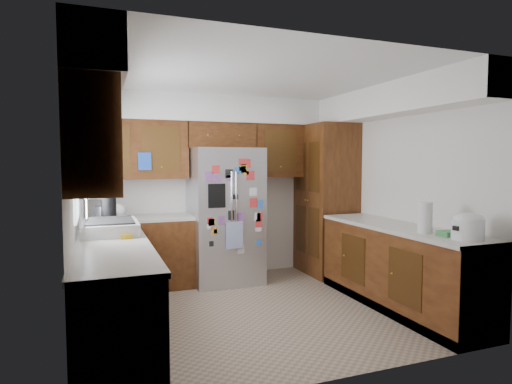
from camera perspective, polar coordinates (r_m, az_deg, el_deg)
floor at (r=4.84m, az=0.14°, el=-15.49°), size 3.60×3.60×0.00m
room_shell at (r=4.88m, az=-2.55°, el=6.43°), size 3.64×3.24×2.52m
left_counter_run at (r=4.46m, az=-16.91°, el=-11.59°), size 1.36×3.20×0.92m
right_counter_run at (r=5.05m, az=18.55°, el=-9.89°), size 0.63×2.25×0.92m
pantry at (r=6.27m, az=9.28°, el=-0.99°), size 0.60×0.90×2.15m
fridge at (r=5.75m, az=-4.11°, el=-3.15°), size 0.90×0.79×1.80m
bridge_cabinet at (r=5.93m, az=-4.79°, el=7.46°), size 0.96×0.34×0.35m
fridge_top_items at (r=5.94m, az=-4.04°, el=10.51°), size 0.79×0.33×0.31m
sink_assembly at (r=4.41m, az=-18.92°, el=-4.40°), size 0.52×0.73×0.37m
left_counter_clutter at (r=5.12m, az=-18.80°, el=-2.54°), size 0.36×0.93×0.38m
rice_cooker at (r=4.28m, az=26.40°, el=-4.03°), size 0.29×0.28×0.25m
paper_towel at (r=4.51m, az=21.64°, el=-3.19°), size 0.14×0.14×0.30m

